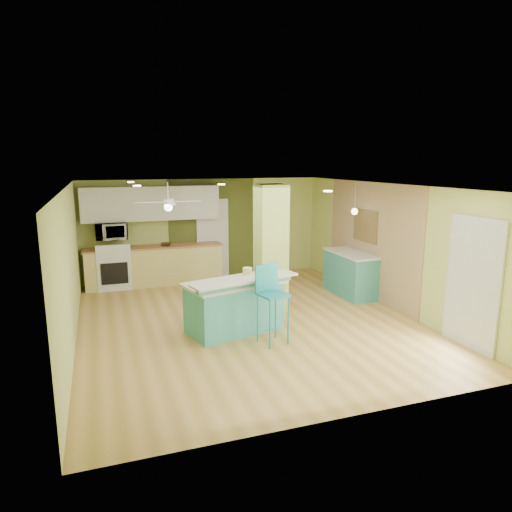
# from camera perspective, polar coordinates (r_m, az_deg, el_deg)

# --- Properties ---
(floor) EXTENTS (6.00, 7.00, 0.01)m
(floor) POSITION_cam_1_polar(r_m,az_deg,el_deg) (8.62, -1.07, -8.13)
(floor) COLOR #A67E3A
(floor) RESTS_ON ground
(ceiling) EXTENTS (6.00, 7.00, 0.01)m
(ceiling) POSITION_cam_1_polar(r_m,az_deg,el_deg) (8.12, -1.14, 8.77)
(ceiling) COLOR white
(ceiling) RESTS_ON wall_back
(wall_back) EXTENTS (6.00, 0.01, 2.50)m
(wall_back) POSITION_cam_1_polar(r_m,az_deg,el_deg) (11.61, -6.48, 3.39)
(wall_back) COLOR #B8C267
(wall_back) RESTS_ON floor
(wall_front) EXTENTS (6.00, 0.01, 2.50)m
(wall_front) POSITION_cam_1_polar(r_m,az_deg,el_deg) (5.17, 11.11, -7.41)
(wall_front) COLOR #B8C267
(wall_front) RESTS_ON floor
(wall_left) EXTENTS (0.01, 7.00, 2.50)m
(wall_left) POSITION_cam_1_polar(r_m,az_deg,el_deg) (7.91, -22.29, -1.39)
(wall_left) COLOR #B8C267
(wall_left) RESTS_ON floor
(wall_right) EXTENTS (0.01, 7.00, 2.50)m
(wall_right) POSITION_cam_1_polar(r_m,az_deg,el_deg) (9.62, 16.17, 1.25)
(wall_right) COLOR #B8C267
(wall_right) RESTS_ON floor
(wood_panel) EXTENTS (0.02, 3.40, 2.50)m
(wood_panel) POSITION_cam_1_polar(r_m,az_deg,el_deg) (10.10, 14.14, 1.84)
(wood_panel) COLOR #937554
(wood_panel) RESTS_ON floor
(olive_accent) EXTENTS (2.20, 0.02, 2.50)m
(olive_accent) POSITION_cam_1_polar(r_m,az_deg,el_deg) (11.64, -5.50, 3.43)
(olive_accent) COLOR #474F1F
(olive_accent) RESTS_ON floor
(interior_door) EXTENTS (0.82, 0.05, 2.00)m
(interior_door) POSITION_cam_1_polar(r_m,az_deg,el_deg) (11.65, -5.44, 2.19)
(interior_door) COLOR silver
(interior_door) RESTS_ON floor
(french_door) EXTENTS (0.04, 1.08, 2.10)m
(french_door) POSITION_cam_1_polar(r_m,az_deg,el_deg) (7.92, 25.45, -3.12)
(french_door) COLOR silver
(french_door) RESTS_ON floor
(column) EXTENTS (0.55, 0.55, 2.50)m
(column) POSITION_cam_1_polar(r_m,az_deg,el_deg) (8.95, 1.86, 0.96)
(column) COLOR #AEC35A
(column) RESTS_ON floor
(kitchen_run) EXTENTS (3.25, 0.63, 0.94)m
(kitchen_run) POSITION_cam_1_polar(r_m,az_deg,el_deg) (11.25, -12.51, -1.13)
(kitchen_run) COLOR #D3C36E
(kitchen_run) RESTS_ON floor
(stove) EXTENTS (0.76, 0.66, 1.08)m
(stove) POSITION_cam_1_polar(r_m,az_deg,el_deg) (11.18, -17.34, -1.53)
(stove) COLOR silver
(stove) RESTS_ON floor
(upper_cabinets) EXTENTS (3.20, 0.34, 0.80)m
(upper_cabinets) POSITION_cam_1_polar(r_m,az_deg,el_deg) (11.14, -12.92, 6.43)
(upper_cabinets) COLOR silver
(upper_cabinets) RESTS_ON wall_back
(microwave) EXTENTS (0.70, 0.48, 0.39)m
(microwave) POSITION_cam_1_polar(r_m,az_deg,el_deg) (11.03, -17.62, 2.99)
(microwave) COLOR white
(microwave) RESTS_ON wall_back
(ceiling_fan) EXTENTS (1.41, 1.41, 0.61)m
(ceiling_fan) POSITION_cam_1_polar(r_m,az_deg,el_deg) (9.85, -10.92, 6.60)
(ceiling_fan) COLOR white
(ceiling_fan) RESTS_ON ceiling
(pendant_lamp) EXTENTS (0.14, 0.14, 0.69)m
(pendant_lamp) POSITION_cam_1_polar(r_m,az_deg,el_deg) (9.96, 12.22, 5.49)
(pendant_lamp) COLOR silver
(pendant_lamp) RESTS_ON ceiling
(wall_decor) EXTENTS (0.03, 0.90, 0.70)m
(wall_decor) POSITION_cam_1_polar(r_m,az_deg,el_deg) (10.21, 13.51, 3.68)
(wall_decor) COLOR brown
(wall_decor) RESTS_ON wood_panel
(peninsula) EXTENTS (2.00, 1.44, 1.02)m
(peninsula) POSITION_cam_1_polar(r_m,az_deg,el_deg) (8.00, -2.67, -6.13)
(peninsula) COLOR teal
(peninsula) RESTS_ON floor
(bar_stool) EXTENTS (0.51, 0.51, 1.29)m
(bar_stool) POSITION_cam_1_polar(r_m,az_deg,el_deg) (7.41, 1.78, -4.40)
(bar_stool) COLOR teal
(bar_stool) RESTS_ON floor
(side_counter) EXTENTS (0.63, 1.49, 0.96)m
(side_counter) POSITION_cam_1_polar(r_m,az_deg,el_deg) (10.35, 11.69, -2.16)
(side_counter) COLOR teal
(side_counter) RESTS_ON floor
(fruit_bowl) EXTENTS (0.31, 0.31, 0.06)m
(fruit_bowl) POSITION_cam_1_polar(r_m,az_deg,el_deg) (11.15, -11.16, 1.44)
(fruit_bowl) COLOR #3B2718
(fruit_bowl) RESTS_ON kitchen_run
(canister) EXTENTS (0.17, 0.17, 0.19)m
(canister) POSITION_cam_1_polar(r_m,az_deg,el_deg) (8.10, -1.09, -2.14)
(canister) COLOR yellow
(canister) RESTS_ON peninsula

